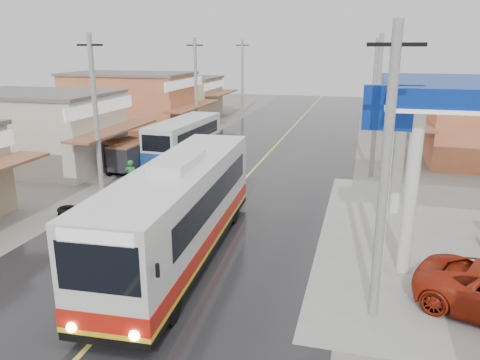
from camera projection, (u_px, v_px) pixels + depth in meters
The scene contains 12 objects.
ground at pixel (148, 283), 15.06m from camera, with size 120.00×120.00×0.00m, color slate.
road at pixel (254, 169), 28.99m from camera, with size 12.00×90.00×0.02m, color black.
centre_line at pixel (254, 169), 28.98m from camera, with size 0.15×90.00×0.01m, color #D8CC4C.
shopfronts_left at pixel (94, 148), 34.98m from camera, with size 11.00×44.00×5.20m, color tan, non-canonical shape.
utility_poles_left at pixel (157, 159), 31.65m from camera, with size 1.60×50.00×8.00m, color gray, non-canonical shape.
utility_poles_right at pixel (371, 177), 27.26m from camera, with size 1.60×36.00×8.00m, color gray, non-canonical shape.
coach_bus at pixel (181, 210), 16.54m from camera, with size 3.24×11.92×3.68m.
second_bus at pixel (184, 139), 30.93m from camera, with size 2.54×8.14×2.67m.
cyclist at pixel (134, 187), 23.05m from camera, with size 0.87×1.98×2.07m.
tricycle_near at pixel (126, 157), 27.62m from camera, with size 1.67×2.44×1.81m.
tricycle_far at pixel (123, 153), 28.48m from camera, with size 2.39×2.87×1.88m.
tyre_stack at pixel (67, 212), 20.90m from camera, with size 0.85×0.85×0.43m.
Camera 1 is at (6.36, -12.33, 7.38)m, focal length 35.00 mm.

